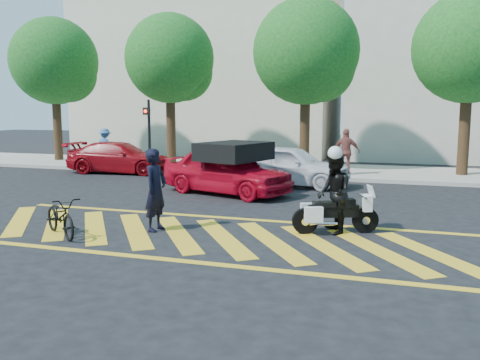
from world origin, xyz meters
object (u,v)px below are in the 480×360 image
(officer_bike, at_px, (156,190))
(red_convertible, at_px, (226,171))
(officer_moto, at_px, (334,193))
(bicycle, at_px, (61,216))
(police_motorcycle, at_px, (334,213))
(parked_mid_left, at_px, (269,163))
(parked_left, at_px, (120,157))
(parked_mid_right, at_px, (289,165))

(officer_bike, distance_m, red_convertible, 5.33)
(officer_bike, relative_size, officer_moto, 1.04)
(bicycle, xyz_separation_m, police_motorcycle, (5.77, 2.12, 0.03))
(bicycle, height_order, parked_mid_left, parked_mid_left)
(officer_bike, xyz_separation_m, officer_moto, (3.97, 1.01, -0.04))
(officer_bike, bearing_deg, parked_left, 39.31)
(bicycle, distance_m, police_motorcycle, 6.15)
(bicycle, relative_size, parked_mid_left, 0.36)
(police_motorcycle, bearing_deg, officer_bike, 171.84)
(bicycle, height_order, red_convertible, red_convertible)
(officer_bike, relative_size, parked_left, 0.41)
(officer_bike, xyz_separation_m, parked_mid_left, (0.31, 9.07, -0.30))
(bicycle, height_order, police_motorcycle, bicycle)
(bicycle, xyz_separation_m, red_convertible, (1.64, 6.45, 0.33))
(bicycle, height_order, parked_mid_right, parked_mid_right)
(officer_moto, distance_m, parked_left, 13.16)
(police_motorcycle, xyz_separation_m, parked_mid_right, (-2.52, 6.68, 0.28))
(parked_left, bearing_deg, parked_mid_left, -95.02)
(police_motorcycle, xyz_separation_m, red_convertible, (-4.13, 4.33, 0.30))
(bicycle, relative_size, officer_moto, 0.92)
(officer_bike, height_order, parked_mid_right, officer_bike)
(parked_mid_left, xyz_separation_m, parked_mid_right, (1.15, -1.40, 0.10))
(red_convertible, bearing_deg, parked_mid_left, 11.77)
(officer_bike, bearing_deg, parked_mid_left, 2.02)
(bicycle, bearing_deg, parked_mid_left, 23.29)
(officer_moto, distance_m, parked_mid_left, 8.86)
(police_motorcycle, relative_size, officer_moto, 1.03)
(red_convertible, relative_size, parked_mid_left, 0.97)
(parked_mid_left, relative_size, parked_mid_right, 1.06)
(bicycle, xyz_separation_m, officer_moto, (5.75, 2.13, 0.47))
(bicycle, height_order, officer_moto, officer_moto)
(police_motorcycle, distance_m, parked_mid_left, 8.88)
(parked_left, relative_size, parked_mid_right, 1.06)
(parked_mid_left, bearing_deg, parked_mid_right, -133.02)
(police_motorcycle, height_order, parked_mid_right, parked_mid_right)
(officer_bike, height_order, parked_left, officer_bike)
(officer_moto, distance_m, parked_mid_right, 7.12)
(bicycle, distance_m, parked_left, 11.21)
(bicycle, relative_size, red_convertible, 0.37)
(police_motorcycle, height_order, parked_left, parked_left)
(bicycle, bearing_deg, police_motorcycle, -34.91)
(officer_bike, bearing_deg, officer_moto, -71.80)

